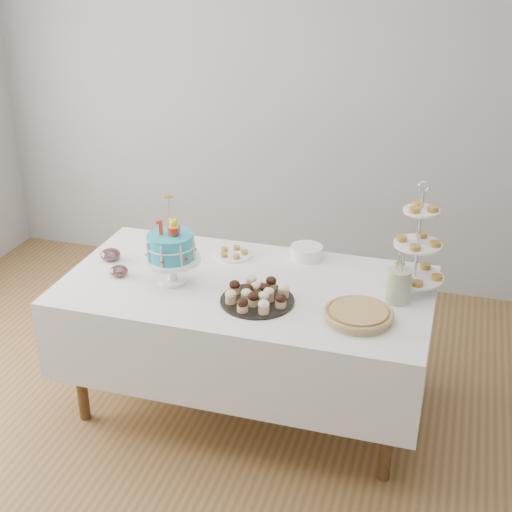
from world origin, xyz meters
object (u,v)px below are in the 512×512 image
(birthday_cake, at_px, (172,260))
(plate_stack, at_px, (306,252))
(jam_bowl_b, at_px, (111,255))
(utensil_pitcher, at_px, (398,285))
(table, at_px, (246,322))
(pie, at_px, (359,314))
(pastry_plate, at_px, (233,253))
(tiered_stand, at_px, (418,245))
(jam_bowl_a, at_px, (119,271))
(cupcake_tray, at_px, (257,294))

(birthday_cake, bearing_deg, plate_stack, 37.78)
(jam_bowl_b, distance_m, utensil_pitcher, 1.59)
(table, height_order, pie, pie)
(pie, relative_size, pastry_plate, 1.56)
(birthday_cake, bearing_deg, pastry_plate, 62.08)
(birthday_cake, height_order, tiered_stand, tiered_stand)
(jam_bowl_a, height_order, jam_bowl_b, jam_bowl_b)
(birthday_cake, relative_size, tiered_stand, 0.81)
(cupcake_tray, relative_size, plate_stack, 2.04)
(table, height_order, cupcake_tray, cupcake_tray)
(jam_bowl_a, distance_m, utensil_pitcher, 1.46)
(table, relative_size, cupcake_tray, 5.16)
(pie, bearing_deg, pastry_plate, 147.36)
(tiered_stand, bearing_deg, utensil_pitcher, -110.61)
(jam_bowl_a, bearing_deg, pastry_plate, 39.36)
(cupcake_tray, bearing_deg, pie, -3.64)
(birthday_cake, xyz_separation_m, tiered_stand, (1.21, 0.30, 0.11))
(pie, height_order, utensil_pitcher, utensil_pitcher)
(utensil_pitcher, bearing_deg, plate_stack, 150.97)
(jam_bowl_b, bearing_deg, pastry_plate, 21.30)
(pastry_plate, height_order, jam_bowl_a, jam_bowl_a)
(plate_stack, bearing_deg, tiered_stand, -17.26)
(pie, xyz_separation_m, plate_stack, (-0.39, 0.60, 0.01))
(table, xyz_separation_m, pastry_plate, (-0.17, 0.31, 0.24))
(birthday_cake, bearing_deg, tiered_stand, 12.51)
(tiered_stand, height_order, jam_bowl_a, tiered_stand)
(utensil_pitcher, bearing_deg, table, -172.70)
(pie, height_order, plate_stack, plate_stack)
(table, height_order, jam_bowl_b, jam_bowl_b)
(pie, relative_size, tiered_stand, 0.58)
(birthday_cake, xyz_separation_m, pie, (0.99, -0.11, -0.10))
(table, bearing_deg, pastry_plate, 119.36)
(plate_stack, height_order, utensil_pitcher, utensil_pitcher)
(cupcake_tray, xyz_separation_m, pie, (0.51, -0.03, -0.01))
(table, relative_size, plate_stack, 10.54)
(pastry_plate, bearing_deg, table, -60.64)
(pie, xyz_separation_m, utensil_pitcher, (0.16, 0.24, 0.06))
(plate_stack, height_order, jam_bowl_b, plate_stack)
(jam_bowl_b, bearing_deg, utensil_pitcher, -0.81)
(pastry_plate, distance_m, jam_bowl_b, 0.68)
(cupcake_tray, bearing_deg, table, 123.44)
(table, relative_size, utensil_pitcher, 7.25)
(pie, height_order, jam_bowl_a, jam_bowl_a)
(table, bearing_deg, jam_bowl_b, 175.73)
(cupcake_tray, relative_size, pie, 1.11)
(utensil_pitcher, bearing_deg, pie, -118.64)
(plate_stack, bearing_deg, pie, -56.86)
(plate_stack, distance_m, utensil_pitcher, 0.66)
(pie, height_order, jam_bowl_b, jam_bowl_b)
(plate_stack, bearing_deg, jam_bowl_b, -161.93)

